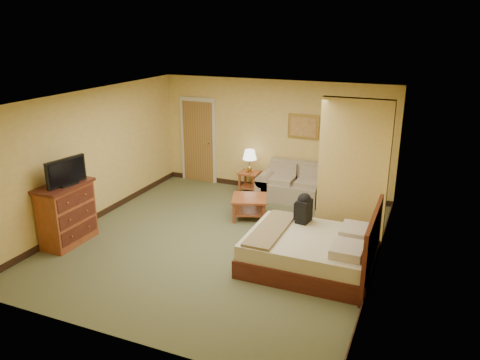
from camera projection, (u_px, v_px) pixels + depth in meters
The scene contains 17 objects.
floor at pixel (220, 241), 8.53m from camera, with size 6.00×6.00×0.00m, color #585C3B.
ceiling at pixel (217, 98), 7.70m from camera, with size 6.00×6.00×0.00m, color white.
back_wall at pixel (274, 137), 10.74m from camera, with size 5.50×0.02×2.60m, color #E0BB5F.
left_wall at pixel (91, 157), 9.12m from camera, with size 0.02×6.00×2.60m, color #E0BB5F.
right_wall at pixel (382, 195), 7.11m from camera, with size 0.02×6.00×2.60m, color #E0BB5F.
partition at pixel (353, 173), 8.14m from camera, with size 1.20×0.15×2.60m, color #E0BB5F.
door at pixel (198, 141), 11.51m from camera, with size 0.94×0.16×2.10m.
baseboard at pixel (273, 188), 11.12m from camera, with size 5.50×0.02×0.12m, color black.
loveseat at pixel (296, 188), 10.44m from camera, with size 1.67×0.78×0.85m.
side_table at pixel (250, 179), 10.91m from camera, with size 0.45×0.45×0.50m.
table_lamp at pixel (250, 155), 10.73m from camera, with size 0.32×0.32×0.53m.
coffee_table at pixel (249, 203), 9.46m from camera, with size 0.88×0.88×0.44m.
wall_picture at pixel (303, 127), 10.37m from camera, with size 0.71×0.04×0.55m.
dresser at pixel (67, 214), 8.30m from camera, with size 0.55×1.05×1.12m.
tv at pixel (66, 172), 8.02m from camera, with size 0.25×0.78×0.48m.
bed at pixel (314, 251), 7.49m from camera, with size 2.03×1.72×1.12m.
backpack at pixel (304, 207), 7.92m from camera, with size 0.24×0.33×0.52m.
Camera 1 is at (3.34, -6.99, 3.76)m, focal length 35.00 mm.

